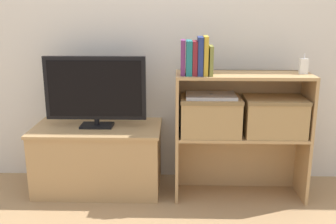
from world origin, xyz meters
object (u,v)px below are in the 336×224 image
(book_mustard, at_px, (206,56))
(book_olive, at_px, (211,60))
(tv, at_px, (95,90))
(storage_basket_right, at_px, (274,115))
(book_plum, at_px, (183,57))
(book_teal, at_px, (189,58))
(storage_basket_left, at_px, (210,114))
(book_maroon, at_px, (195,58))
(baby_monitor, at_px, (304,66))
(book_navy, at_px, (200,56))
(laptop, at_px, (211,96))
(tv_stand, at_px, (99,158))

(book_mustard, bearing_deg, book_olive, -0.00)
(tv, height_order, storage_basket_right, tv)
(book_plum, xyz_separation_m, book_olive, (0.17, -0.00, -0.02))
(book_teal, bearing_deg, storage_basket_left, 13.43)
(book_plum, bearing_deg, book_maroon, 0.00)
(baby_monitor, bearing_deg, book_navy, -175.69)
(book_plum, height_order, laptop, book_plum)
(book_maroon, bearing_deg, book_olive, -0.00)
(tv, bearing_deg, book_plum, -11.92)
(book_olive, relative_size, storage_basket_left, 0.46)
(book_plum, distance_m, baby_monitor, 0.77)
(tv, relative_size, book_plum, 3.15)
(storage_basket_left, bearing_deg, book_teal, -166.57)
(tv, xyz_separation_m, book_navy, (0.70, -0.12, 0.25))
(storage_basket_left, bearing_deg, book_olive, -106.14)
(book_maroon, height_order, book_navy, book_navy)
(tv_stand, xyz_separation_m, laptop, (0.77, -0.09, 0.47))
(tv, height_order, book_navy, book_navy)
(book_teal, relative_size, storage_basket_left, 0.54)
(book_olive, bearing_deg, tv_stand, 170.63)
(book_plum, bearing_deg, tv, 168.08)
(book_maroon, xyz_separation_m, storage_basket_right, (0.53, 0.03, -0.37))
(book_olive, bearing_deg, baby_monitor, 4.80)
(book_navy, bearing_deg, book_plum, 180.00)
(book_teal, distance_m, baby_monitor, 0.73)
(tv, relative_size, book_olive, 3.75)
(book_plum, bearing_deg, book_navy, 0.00)
(tv_stand, bearing_deg, book_plum, -12.07)
(book_maroon, bearing_deg, storage_basket_left, 17.51)
(book_maroon, bearing_deg, tv_stand, 169.24)
(book_olive, bearing_deg, book_navy, 180.00)
(baby_monitor, bearing_deg, book_maroon, -175.90)
(book_teal, bearing_deg, baby_monitor, 3.91)
(tv, bearing_deg, tv_stand, 90.00)
(storage_basket_right, bearing_deg, book_plum, -176.68)
(book_teal, xyz_separation_m, book_navy, (0.07, 0.00, 0.01))
(book_plum, height_order, book_navy, book_navy)
(book_navy, height_order, storage_basket_left, book_navy)
(book_navy, relative_size, storage_basket_right, 0.60)
(book_plum, height_order, storage_basket_right, book_plum)
(tv, xyz_separation_m, book_plum, (0.59, -0.12, 0.24))
(book_teal, xyz_separation_m, storage_basket_right, (0.56, 0.03, -0.37))
(book_maroon, bearing_deg, baby_monitor, 4.10)
(book_plum, distance_m, storage_basket_left, 0.42)
(storage_basket_left, bearing_deg, laptop, 0.00)
(book_plum, height_order, book_mustard, book_mustard)
(book_maroon, distance_m, book_navy, 0.04)
(storage_basket_left, bearing_deg, book_plum, -169.28)
(storage_basket_left, xyz_separation_m, laptop, (0.00, 0.00, 0.12))
(book_mustard, relative_size, storage_basket_right, 0.61)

